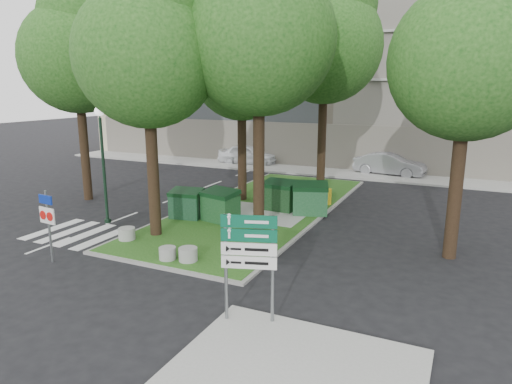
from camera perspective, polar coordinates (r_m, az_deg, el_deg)
The scene contains 26 objects.
ground at distance 15.65m, azimuth -13.52°, elevation -8.87°, with size 120.00×120.00×0.00m, color black.
median_island at distance 21.88m, azimuth 0.62°, elevation -2.02°, with size 6.00×16.00×0.12m, color #1C4F16.
median_kerb at distance 21.88m, azimuth 0.62°, elevation -2.05°, with size 6.30×16.30×0.10m, color gray.
sidewalk_corner at distance 9.98m, azimuth 4.86°, elevation -21.70°, with size 5.00×4.00×0.12m, color #999993.
building_sidewalk at distance 31.65m, azimuth 7.71°, elevation 2.57°, with size 42.00×3.00×0.12m, color #999993.
zebra_crossing at distance 19.08m, azimuth -19.59°, elevation -5.24°, with size 5.00×3.00×0.01m, color silver.
apartment_building at distance 38.43m, azimuth 11.60°, elevation 16.14°, with size 41.00×12.00×16.00m, color #C2B291.
tree_median_near_left at distance 17.51m, azimuth -13.20°, elevation 17.87°, with size 5.20×5.20×10.53m.
tree_median_near_right at distance 17.49m, azimuth 0.75°, elevation 20.40°, with size 5.60×5.60×11.46m.
tree_median_mid at distance 22.73m, azimuth -1.56°, elevation 16.15°, with size 4.80×4.80×9.99m.
tree_median_far at distance 24.45m, azimuth 8.90°, elevation 18.93°, with size 5.80×5.80×11.93m.
tree_street_left at distance 24.80m, azimuth -21.36°, elevation 16.59°, with size 5.40×5.40×11.00m.
tree_street_right at distance 16.34m, azimuth 25.53°, elevation 16.18°, with size 5.00×5.00×10.06m.
dumpster_a at distance 20.19m, azimuth -8.69°, elevation -1.46°, with size 1.53×1.19×1.29m.
dumpster_b at distance 19.51m, azimuth -4.48°, elevation -1.71°, with size 1.70×1.37×1.40m.
dumpster_c at distance 21.26m, azimuth 2.98°, elevation -0.44°, with size 1.58×1.16×1.41m.
dumpster_d at distance 20.69m, azimuth 6.78°, elevation -0.82°, with size 1.85×1.56×1.46m.
bollard_left at distance 17.91m, azimuth -15.85°, elevation -5.03°, with size 0.62×0.62×0.44m, color #969792.
bollard_right at distance 15.61m, azimuth -11.00°, elevation -7.52°, with size 0.57×0.57×0.41m, color gray.
bollard_mid at distance 15.35m, azimuth -8.49°, elevation -7.70°, with size 0.62×0.62×0.44m, color gray.
litter_bin at distance 22.56m, azimuth 8.85°, elevation -0.54°, with size 0.44×0.44×0.77m, color yellow.
street_lamp at distance 20.14m, azimuth -18.65°, elevation 4.87°, with size 0.40×0.40×4.96m.
traffic_sign_pole at distance 16.45m, azimuth -24.56°, elevation -2.83°, with size 0.74×0.12×2.46m.
directional_sign at distance 10.97m, azimuth -0.87°, elevation -7.42°, with size 1.29×0.46×2.69m.
car_white at distance 34.52m, azimuth -1.05°, elevation 4.71°, with size 1.78×4.42×1.51m, color white.
car_silver at distance 31.47m, azimuth 16.38°, elevation 3.38°, with size 1.60×4.59×1.51m, color gray.
Camera 1 is at (9.26, -11.23, 5.74)m, focal length 32.00 mm.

